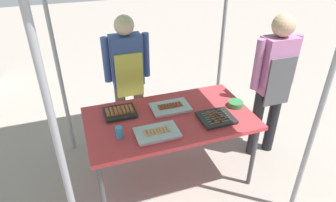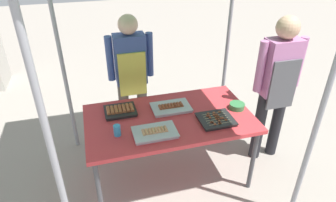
% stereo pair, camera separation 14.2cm
% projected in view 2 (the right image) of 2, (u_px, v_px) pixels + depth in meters
% --- Properties ---
extents(ground_plane, '(18.00, 18.00, 0.00)m').
position_uv_depth(ground_plane, '(169.00, 174.00, 3.24)').
color(ground_plane, gray).
extents(stall_table, '(1.60, 0.90, 0.75)m').
position_uv_depth(stall_table, '(169.00, 121.00, 2.89)').
color(stall_table, '#C63338').
rests_on(stall_table, ground).
extents(tray_grilled_sausages, '(0.39, 0.25, 0.05)m').
position_uv_depth(tray_grilled_sausages, '(155.00, 132.00, 2.62)').
color(tray_grilled_sausages, '#ADADB2').
rests_on(tray_grilled_sausages, stall_table).
extents(tray_meat_skewers, '(0.32, 0.29, 0.04)m').
position_uv_depth(tray_meat_skewers, '(216.00, 120.00, 2.79)').
color(tray_meat_skewers, black).
rests_on(tray_meat_skewers, stall_table).
extents(tray_pork_links, '(0.31, 0.26, 0.05)m').
position_uv_depth(tray_pork_links, '(120.00, 110.00, 2.92)').
color(tray_pork_links, black).
rests_on(tray_pork_links, stall_table).
extents(tray_spring_rolls, '(0.39, 0.26, 0.05)m').
position_uv_depth(tray_spring_rolls, '(171.00, 107.00, 2.98)').
color(tray_spring_rolls, '#ADADB2').
rests_on(tray_spring_rolls, stall_table).
extents(condiment_bowl, '(0.15, 0.15, 0.06)m').
position_uv_depth(condiment_bowl, '(237.00, 106.00, 2.98)').
color(condiment_bowl, '#33723F').
rests_on(condiment_bowl, stall_table).
extents(drink_cup_near_edge, '(0.06, 0.06, 0.10)m').
position_uv_depth(drink_cup_near_edge, '(117.00, 130.00, 2.59)').
color(drink_cup_near_edge, '#338CBF').
rests_on(drink_cup_near_edge, stall_table).
extents(vendor_woman, '(0.52, 0.23, 1.56)m').
position_uv_depth(vendor_woman, '(131.00, 71.00, 3.35)').
color(vendor_woman, '#595147').
rests_on(vendor_woman, ground).
extents(customer_nearby, '(0.52, 0.23, 1.63)m').
position_uv_depth(customer_nearby, '(277.00, 81.00, 3.04)').
color(customer_nearby, black).
rests_on(customer_nearby, ground).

